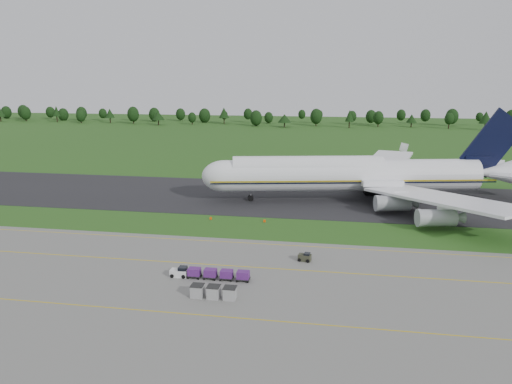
% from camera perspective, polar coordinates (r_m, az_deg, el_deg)
% --- Properties ---
extents(ground, '(600.00, 600.00, 0.00)m').
position_cam_1_polar(ground, '(105.08, 0.28, -4.15)').
color(ground, '#234E17').
rests_on(ground, ground).
extents(apron, '(300.00, 52.00, 0.06)m').
position_cam_1_polar(apron, '(73.91, -4.09, -11.85)').
color(apron, slate).
rests_on(apron, ground).
extents(taxiway, '(300.00, 40.00, 0.08)m').
position_cam_1_polar(taxiway, '(131.79, 2.26, -0.56)').
color(taxiway, black).
rests_on(taxiway, ground).
extents(apron_markings, '(300.00, 30.20, 0.01)m').
position_cam_1_polar(apron_markings, '(80.14, -2.90, -9.75)').
color(apron_markings, gold).
rests_on(apron_markings, apron).
extents(tree_line, '(523.72, 22.98, 11.80)m').
position_cam_1_polar(tree_line, '(320.13, 5.42, 8.55)').
color(tree_line, black).
rests_on(tree_line, ground).
extents(aircraft, '(84.09, 80.06, 23.53)m').
position_cam_1_polar(aircraft, '(129.85, 11.49, 1.99)').
color(aircraft, white).
rests_on(aircraft, ground).
extents(baggage_train, '(12.79, 1.64, 1.57)m').
position_cam_1_polar(baggage_train, '(79.79, -5.45, -9.26)').
color(baggage_train, silver).
rests_on(baggage_train, apron).
extents(utility_cart, '(2.33, 1.66, 1.17)m').
position_cam_1_polar(utility_cart, '(87.09, 5.57, -7.48)').
color(utility_cart, '#323324').
rests_on(utility_cart, apron).
extents(uld_row, '(6.64, 1.84, 1.82)m').
position_cam_1_polar(uld_row, '(73.20, -4.87, -11.31)').
color(uld_row, gray).
rests_on(uld_row, apron).
extents(edge_markers, '(12.61, 0.30, 0.60)m').
position_cam_1_polar(edge_markers, '(110.16, -2.14, -3.19)').
color(edge_markers, '#FB5107').
rests_on(edge_markers, ground).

